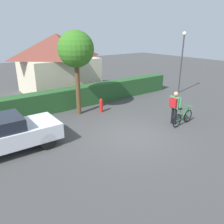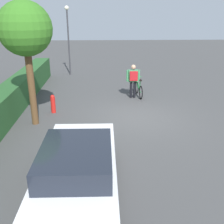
% 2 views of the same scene
% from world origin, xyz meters
% --- Properties ---
extents(ground_plane, '(60.00, 60.00, 0.00)m').
position_xyz_m(ground_plane, '(0.00, 0.00, 0.00)').
color(ground_plane, '#424242').
extents(hedge_row, '(15.20, 0.90, 1.22)m').
position_xyz_m(hedge_row, '(0.00, 5.31, 0.61)').
color(hedge_row, '#275528').
rests_on(hedge_row, ground).
extents(parked_car_near, '(4.18, 1.81, 1.44)m').
position_xyz_m(parked_car_near, '(-4.94, 1.95, 0.76)').
color(parked_car_near, silver).
rests_on(parked_car_near, ground).
extents(bicycle, '(1.67, 0.50, 0.95)m').
position_xyz_m(bicycle, '(2.92, -0.53, 0.38)').
color(bicycle, black).
rests_on(bicycle, ground).
extents(person_rider, '(0.36, 0.68, 1.70)m').
position_xyz_m(person_rider, '(2.63, -0.19, 1.04)').
color(person_rider, black).
rests_on(person_rider, ground).
extents(street_lamp, '(0.28, 0.28, 4.46)m').
position_xyz_m(street_lamp, '(7.95, 3.56, 2.86)').
color(street_lamp, '#38383D').
rests_on(street_lamp, ground).
extents(tree_kerbside, '(1.92, 1.92, 4.56)m').
position_xyz_m(tree_kerbside, '(-0.49, 4.03, 3.55)').
color(tree_kerbside, brown).
rests_on(tree_kerbside, ground).
extents(fire_hydrant, '(0.20, 0.20, 0.81)m').
position_xyz_m(fire_hydrant, '(0.70, 3.51, 0.41)').
color(fire_hydrant, red).
rests_on(fire_hydrant, ground).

